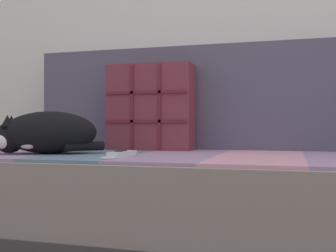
{
  "coord_description": "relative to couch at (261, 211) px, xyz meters",
  "views": [
    {
      "loc": [
        0.1,
        -1.35,
        0.47
      ],
      "look_at": [
        -0.31,
        0.05,
        0.48
      ],
      "focal_mm": 45.0,
      "sensor_mm": 36.0,
      "label": 1
    }
  ],
  "objects": [
    {
      "name": "couch",
      "position": [
        0.0,
        0.0,
        0.0
      ],
      "size": [
        2.11,
        0.85,
        0.38
      ],
      "color": "#3D3838",
      "rests_on": "ground_plane"
    },
    {
      "name": "sofa_backrest",
      "position": [
        0.0,
        0.35,
        0.41
      ],
      "size": [
        2.07,
        0.14,
        0.45
      ],
      "color": "#514C60",
      "rests_on": "couch"
    },
    {
      "name": "throw_pillow_quilted",
      "position": [
        -0.47,
        0.21,
        0.37
      ],
      "size": [
        0.36,
        0.14,
        0.36
      ],
      "color": "brown",
      "rests_on": "couch"
    },
    {
      "name": "sleeping_cat",
      "position": [
        -0.76,
        -0.15,
        0.26
      ],
      "size": [
        0.38,
        0.3,
        0.15
      ],
      "color": "black",
      "rests_on": "couch"
    },
    {
      "name": "game_remote_far",
      "position": [
        -0.43,
        -0.22,
        0.2
      ],
      "size": [
        0.06,
        0.19,
        0.02
      ],
      "color": "white",
      "rests_on": "couch"
    }
  ]
}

